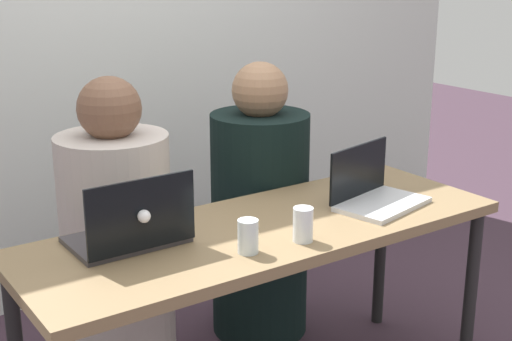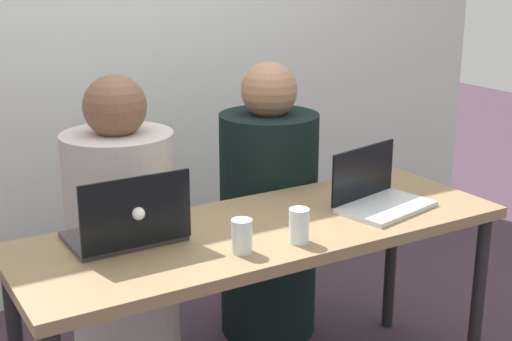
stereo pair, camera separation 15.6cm
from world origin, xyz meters
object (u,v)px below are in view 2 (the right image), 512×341
Objects in this scene: laptop_back_left at (128,228)px; water_glass_left at (242,238)px; water_glass_center at (299,228)px; laptop_front_right at (378,195)px; person_on_left at (123,247)px; person_on_right at (268,217)px.

water_glass_left is at bearing 137.58° from laptop_back_left.
laptop_back_left is 0.55m from water_glass_center.
laptop_front_right is at bearing 171.12° from laptop_back_left.
person_on_left is 0.73m from water_glass_left.
water_glass_center is (-0.44, -0.13, 0.00)m from laptop_front_right.
person_on_right is 11.18× the size of water_glass_left.
person_on_right is 10.63× the size of water_glass_center.
water_glass_center is at bearing 64.62° from person_on_right.
person_on_left is at bearing -0.97° from person_on_right.
person_on_left is 0.81m from water_glass_center.
person_on_right is 0.63m from laptop_front_right.
water_glass_left is at bearing 177.05° from laptop_front_right.
water_glass_left is (0.15, -0.67, 0.24)m from person_on_left.
water_glass_left is (-0.20, 0.02, -0.00)m from water_glass_center.
person_on_right is 3.35× the size of laptop_back_left.
water_glass_center is at bearing 101.86° from person_on_left.
laptop_back_left is at bearing 27.30° from person_on_right.
water_glass_center is (-0.32, -0.70, 0.24)m from person_on_right.
person_on_right reaches higher than water_glass_left.
person_on_right is 0.80m from water_glass_center.
laptop_front_right is at bearing 16.86° from water_glass_center.
person_on_right is at bearing 52.67° from water_glass_left.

